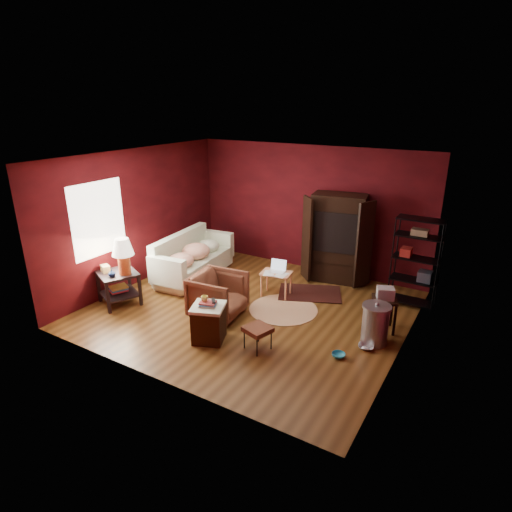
% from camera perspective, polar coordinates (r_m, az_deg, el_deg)
% --- Properties ---
extents(room, '(5.54, 5.04, 2.84)m').
position_cam_1_polar(room, '(7.57, -1.09, 2.43)').
color(room, brown).
rests_on(room, ground).
extents(sofa, '(0.72, 1.94, 0.74)m').
position_cam_1_polar(sofa, '(9.43, -8.43, -0.78)').
color(sofa, white).
rests_on(sofa, ground).
extents(armchair, '(0.89, 0.94, 0.88)m').
position_cam_1_polar(armchair, '(7.73, -5.07, -4.94)').
color(armchair, black).
rests_on(armchair, ground).
extents(pet_bowl_steel, '(0.25, 0.12, 0.25)m').
position_cam_1_polar(pet_bowl_steel, '(7.08, 14.52, -11.02)').
color(pet_bowl_steel, silver).
rests_on(pet_bowl_steel, ground).
extents(pet_bowl_turquoise, '(0.22, 0.13, 0.21)m').
position_cam_1_polar(pet_bowl_turquoise, '(6.79, 10.98, -12.37)').
color(pet_bowl_turquoise, teal).
rests_on(pet_bowl_turquoise, ground).
extents(vase, '(0.18, 0.18, 0.14)m').
position_cam_1_polar(vase, '(8.30, -18.67, -2.19)').
color(vase, '#0B1839').
rests_on(vase, side_table).
extents(mug, '(0.12, 0.10, 0.12)m').
position_cam_1_polar(mug, '(6.86, -6.90, -5.59)').
color(mug, '#F2E776').
rests_on(mug, hamper).
extents(side_table, '(0.89, 0.89, 1.32)m').
position_cam_1_polar(side_table, '(8.37, -17.61, -1.19)').
color(side_table, black).
rests_on(side_table, ground).
extents(sofa_cushions, '(1.08, 2.23, 0.90)m').
position_cam_1_polar(sofa_cushions, '(9.40, -8.60, -0.41)').
color(sofa_cushions, white).
rests_on(sofa_cushions, sofa).
extents(hamper, '(0.65, 0.65, 0.71)m').
position_cam_1_polar(hamper, '(7.03, -6.32, -8.77)').
color(hamper, '#3A1E0D').
rests_on(hamper, ground).
extents(footstool, '(0.47, 0.47, 0.38)m').
position_cam_1_polar(footstool, '(6.75, 0.23, -9.86)').
color(footstool, black).
rests_on(footstool, ground).
extents(rug_round, '(1.71, 1.71, 0.01)m').
position_cam_1_polar(rug_round, '(8.10, 3.66, -7.10)').
color(rug_round, beige).
rests_on(rug_round, ground).
extents(rug_oriental, '(1.46, 1.25, 0.01)m').
position_cam_1_polar(rug_oriental, '(8.77, 7.19, -4.90)').
color(rug_oriental, '#441712').
rests_on(rug_oriental, ground).
extents(laptop_desk, '(0.64, 0.53, 0.72)m').
position_cam_1_polar(laptop_desk, '(8.47, 2.74, -2.51)').
color(laptop_desk, '#FFA574').
rests_on(laptop_desk, ground).
extents(tv_armoire, '(1.47, 0.94, 1.89)m').
position_cam_1_polar(tv_armoire, '(9.18, 10.77, 2.53)').
color(tv_armoire, black).
rests_on(tv_armoire, ground).
extents(wire_shelving, '(0.84, 0.37, 1.72)m').
position_cam_1_polar(wire_shelving, '(8.40, 20.66, -0.40)').
color(wire_shelving, black).
rests_on(wire_shelving, ground).
extents(small_stand, '(0.51, 0.51, 0.78)m').
position_cam_1_polar(small_stand, '(7.48, 16.80, -5.46)').
color(small_stand, black).
rests_on(small_stand, ground).
extents(trash_can, '(0.49, 0.49, 0.72)m').
position_cam_1_polar(trash_can, '(7.17, 15.61, -8.73)').
color(trash_can, '#A09FA7').
rests_on(trash_can, ground).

